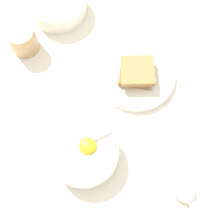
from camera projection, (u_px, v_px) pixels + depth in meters
The scene contains 7 objects.
ground_plane at pixel (102, 87), 0.83m from camera, with size 3.00×3.00×0.00m, color silver.
egg_bowl at pixel (84, 153), 0.74m from camera, with size 0.16×0.16×0.08m.
toast_plate at pixel (137, 76), 0.83m from camera, with size 0.20×0.20×0.02m.
toast_sandwich at pixel (137, 72), 0.80m from camera, with size 0.09×0.09×0.04m.
soup_spoon at pixel (185, 193), 0.72m from camera, with size 0.12×0.15×0.03m.
congee_bowl at pixel (58, 4), 0.88m from camera, with size 0.16×0.16×0.05m.
drinking_cup at pixel (22, 39), 0.83m from camera, with size 0.08×0.08×0.08m.
Camera 1 is at (-0.05, 0.34, 0.76)m, focal length 50.00 mm.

